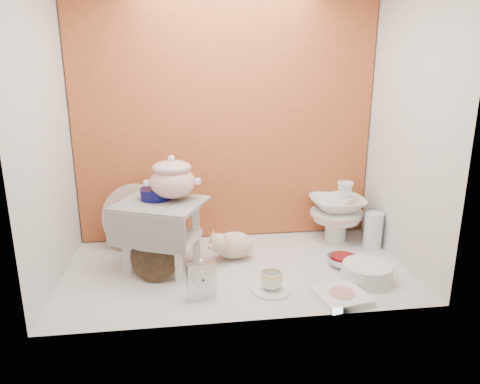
# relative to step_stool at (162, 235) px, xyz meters

# --- Properties ---
(ground) EXTENTS (1.80, 1.80, 0.00)m
(ground) POSITION_rel_step_stool_xyz_m (0.39, -0.07, -0.18)
(ground) COLOR silver
(ground) RESTS_ON ground
(niche_shell) EXTENTS (1.86, 1.03, 1.53)m
(niche_shell) POSITION_rel_step_stool_xyz_m (0.39, 0.11, 0.75)
(niche_shell) COLOR #BC5B2F
(niche_shell) RESTS_ON ground
(step_stool) EXTENTS (0.53, 0.50, 0.37)m
(step_stool) POSITION_rel_step_stool_xyz_m (0.00, 0.00, 0.00)
(step_stool) COLOR silver
(step_stool) RESTS_ON ground
(soup_tureen) EXTENTS (0.34, 0.34, 0.24)m
(soup_tureen) POSITION_rel_step_stool_xyz_m (0.07, 0.04, 0.30)
(soup_tureen) COLOR white
(soup_tureen) RESTS_ON step_stool
(cobalt_bowl) EXTENTS (0.21, 0.21, 0.06)m
(cobalt_bowl) POSITION_rel_step_stool_xyz_m (-0.02, 0.06, 0.21)
(cobalt_bowl) COLOR #090A46
(cobalt_bowl) RESTS_ON step_stool
(floral_platter) EXTENTS (0.41, 0.21, 0.39)m
(floral_platter) POSITION_rel_step_stool_xyz_m (-0.17, 0.27, 0.01)
(floral_platter) COLOR silver
(floral_platter) RESTS_ON ground
(blue_white_vase) EXTENTS (0.26, 0.26, 0.22)m
(blue_white_vase) POSITION_rel_step_stool_xyz_m (-0.03, 0.30, -0.07)
(blue_white_vase) COLOR white
(blue_white_vase) RESTS_ON ground
(lacquer_tray) EXTENTS (0.27, 0.17, 0.24)m
(lacquer_tray) POSITION_rel_step_stool_xyz_m (-0.04, -0.13, -0.06)
(lacquer_tray) COLOR black
(lacquer_tray) RESTS_ON ground
(mantel_clock) EXTENTS (0.14, 0.07, 0.19)m
(mantel_clock) POSITION_rel_step_stool_xyz_m (0.19, -0.35, -0.09)
(mantel_clock) COLOR silver
(mantel_clock) RESTS_ON ground
(plush_pig) EXTENTS (0.31, 0.24, 0.17)m
(plush_pig) POSITION_rel_step_stool_xyz_m (0.39, 0.06, -0.10)
(plush_pig) COLOR beige
(plush_pig) RESTS_ON ground
(teacup_saucer) EXTENTS (0.20, 0.20, 0.01)m
(teacup_saucer) POSITION_rel_step_stool_xyz_m (0.52, -0.33, -0.18)
(teacup_saucer) COLOR white
(teacup_saucer) RESTS_ON ground
(gold_rim_teacup) EXTENTS (0.11, 0.11, 0.08)m
(gold_rim_teacup) POSITION_rel_step_stool_xyz_m (0.52, -0.33, -0.13)
(gold_rim_teacup) COLOR white
(gold_rim_teacup) RESTS_ON teacup_saucer
(lattice_dish) EXTENTS (0.26, 0.26, 0.03)m
(lattice_dish) POSITION_rel_step_stool_xyz_m (0.83, -0.45, -0.17)
(lattice_dish) COLOR white
(lattice_dish) RESTS_ON ground
(dinner_plate_stack) EXTENTS (0.34, 0.34, 0.09)m
(dinner_plate_stack) POSITION_rel_step_stool_xyz_m (1.02, -0.29, -0.14)
(dinner_plate_stack) COLOR white
(dinner_plate_stack) RESTS_ON ground
(crystal_bowl) EXTENTS (0.19, 0.19, 0.05)m
(crystal_bowl) POSITION_rel_step_stool_xyz_m (0.96, -0.11, -0.16)
(crystal_bowl) COLOR silver
(crystal_bowl) RESTS_ON ground
(clear_glass_vase) EXTENTS (0.13, 0.13, 0.22)m
(clear_glass_vase) POSITION_rel_step_stool_xyz_m (1.22, 0.11, -0.08)
(clear_glass_vase) COLOR silver
(clear_glass_vase) RESTS_ON ground
(porcelain_tower) EXTENTS (0.35, 0.35, 0.37)m
(porcelain_tower) POSITION_rel_step_stool_xyz_m (1.05, 0.25, 0.00)
(porcelain_tower) COLOR white
(porcelain_tower) RESTS_ON ground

